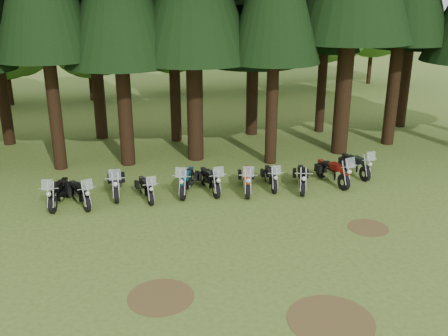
{
  "coord_description": "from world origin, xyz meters",
  "views": [
    {
      "loc": [
        -4.03,
        -13.54,
        7.7
      ],
      "look_at": [
        0.42,
        5.0,
        1.0
      ],
      "focal_mm": 40.0,
      "sensor_mm": 36.0,
      "label": 1
    }
  ],
  "objects_px": {
    "motorcycle_4": "(187,181)",
    "motorcycle_7": "(271,178)",
    "motorcycle_0": "(59,193)",
    "motorcycle_1": "(80,194)",
    "motorcycle_6": "(247,180)",
    "motorcycle_2": "(116,184)",
    "motorcycle_3": "(146,189)",
    "motorcycle_8": "(301,179)",
    "motorcycle_10": "(355,165)",
    "motorcycle_5": "(210,181)",
    "motorcycle_9": "(333,173)"
  },
  "relations": [
    {
      "from": "motorcycle_3",
      "to": "motorcycle_8",
      "type": "distance_m",
      "value": 6.37
    },
    {
      "from": "motorcycle_8",
      "to": "motorcycle_9",
      "type": "xyz_separation_m",
      "value": [
        1.51,
        0.26,
        0.05
      ]
    },
    {
      "from": "motorcycle_1",
      "to": "motorcycle_8",
      "type": "distance_m",
      "value": 8.88
    },
    {
      "from": "motorcycle_8",
      "to": "motorcycle_9",
      "type": "distance_m",
      "value": 1.54
    },
    {
      "from": "motorcycle_3",
      "to": "motorcycle_10",
      "type": "xyz_separation_m",
      "value": [
        9.28,
        0.55,
        0.05
      ]
    },
    {
      "from": "motorcycle_8",
      "to": "motorcycle_10",
      "type": "relative_size",
      "value": 0.94
    },
    {
      "from": "motorcycle_1",
      "to": "motorcycle_4",
      "type": "distance_m",
      "value": 4.21
    },
    {
      "from": "motorcycle_1",
      "to": "motorcycle_5",
      "type": "height_order",
      "value": "motorcycle_5"
    },
    {
      "from": "motorcycle_0",
      "to": "motorcycle_5",
      "type": "relative_size",
      "value": 1.01
    },
    {
      "from": "motorcycle_5",
      "to": "motorcycle_7",
      "type": "bearing_deg",
      "value": -9.8
    },
    {
      "from": "motorcycle_2",
      "to": "motorcycle_5",
      "type": "height_order",
      "value": "motorcycle_2"
    },
    {
      "from": "motorcycle_2",
      "to": "motorcycle_10",
      "type": "distance_m",
      "value": 10.4
    },
    {
      "from": "motorcycle_2",
      "to": "motorcycle_3",
      "type": "bearing_deg",
      "value": -28.2
    },
    {
      "from": "motorcycle_5",
      "to": "motorcycle_10",
      "type": "distance_m",
      "value": 6.68
    },
    {
      "from": "motorcycle_5",
      "to": "motorcycle_10",
      "type": "bearing_deg",
      "value": -3.82
    },
    {
      "from": "motorcycle_2",
      "to": "motorcycle_5",
      "type": "xyz_separation_m",
      "value": [
        3.73,
        -0.48,
        -0.03
      ]
    },
    {
      "from": "motorcycle_4",
      "to": "motorcycle_8",
      "type": "xyz_separation_m",
      "value": [
        4.67,
        -0.71,
        -0.03
      ]
    },
    {
      "from": "motorcycle_0",
      "to": "motorcycle_4",
      "type": "xyz_separation_m",
      "value": [
        4.98,
        0.05,
        0.01
      ]
    },
    {
      "from": "motorcycle_0",
      "to": "motorcycle_5",
      "type": "bearing_deg",
      "value": 12.66
    },
    {
      "from": "motorcycle_10",
      "to": "motorcycle_2",
      "type": "bearing_deg",
      "value": 172.43
    },
    {
      "from": "motorcycle_4",
      "to": "motorcycle_7",
      "type": "distance_m",
      "value": 3.5
    },
    {
      "from": "motorcycle_0",
      "to": "motorcycle_1",
      "type": "bearing_deg",
      "value": -3.83
    },
    {
      "from": "motorcycle_0",
      "to": "motorcycle_6",
      "type": "height_order",
      "value": "motorcycle_6"
    },
    {
      "from": "motorcycle_1",
      "to": "motorcycle_9",
      "type": "bearing_deg",
      "value": -20.8
    },
    {
      "from": "motorcycle_3",
      "to": "motorcycle_7",
      "type": "distance_m",
      "value": 5.18
    },
    {
      "from": "motorcycle_0",
      "to": "motorcycle_10",
      "type": "distance_m",
      "value": 12.58
    },
    {
      "from": "motorcycle_0",
      "to": "motorcycle_7",
      "type": "bearing_deg",
      "value": 11.97
    },
    {
      "from": "motorcycle_2",
      "to": "motorcycle_6",
      "type": "relative_size",
      "value": 1.03
    },
    {
      "from": "motorcycle_7",
      "to": "motorcycle_9",
      "type": "distance_m",
      "value": 2.7
    },
    {
      "from": "motorcycle_3",
      "to": "motorcycle_10",
      "type": "distance_m",
      "value": 9.3
    },
    {
      "from": "motorcycle_1",
      "to": "motorcycle_10",
      "type": "bearing_deg",
      "value": -17.21
    },
    {
      "from": "motorcycle_2",
      "to": "motorcycle_6",
      "type": "xyz_separation_m",
      "value": [
        5.2,
        -0.81,
        -0.01
      ]
    },
    {
      "from": "motorcycle_3",
      "to": "motorcycle_9",
      "type": "height_order",
      "value": "motorcycle_9"
    },
    {
      "from": "motorcycle_0",
      "to": "motorcycle_5",
      "type": "xyz_separation_m",
      "value": [
        5.91,
        -0.05,
        -0.01
      ]
    },
    {
      "from": "motorcycle_8",
      "to": "motorcycle_10",
      "type": "bearing_deg",
      "value": 36.55
    },
    {
      "from": "motorcycle_9",
      "to": "motorcycle_6",
      "type": "bearing_deg",
      "value": 169.74
    },
    {
      "from": "motorcycle_7",
      "to": "motorcycle_10",
      "type": "distance_m",
      "value": 4.14
    },
    {
      "from": "motorcycle_0",
      "to": "motorcycle_9",
      "type": "height_order",
      "value": "motorcycle_9"
    },
    {
      "from": "motorcycle_1",
      "to": "motorcycle_7",
      "type": "bearing_deg",
      "value": -19.46
    },
    {
      "from": "motorcycle_2",
      "to": "motorcycle_6",
      "type": "bearing_deg",
      "value": -6.66
    },
    {
      "from": "motorcycle_5",
      "to": "motorcycle_3",
      "type": "bearing_deg",
      "value": 176.75
    },
    {
      "from": "motorcycle_1",
      "to": "motorcycle_6",
      "type": "relative_size",
      "value": 0.92
    },
    {
      "from": "motorcycle_4",
      "to": "motorcycle_7",
      "type": "height_order",
      "value": "motorcycle_4"
    },
    {
      "from": "motorcycle_7",
      "to": "motorcycle_10",
      "type": "xyz_separation_m",
      "value": [
        4.11,
        0.5,
        0.05
      ]
    },
    {
      "from": "motorcycle_4",
      "to": "motorcycle_7",
      "type": "bearing_deg",
      "value": 16.9
    },
    {
      "from": "motorcycle_6",
      "to": "motorcycle_7",
      "type": "height_order",
      "value": "motorcycle_6"
    },
    {
      "from": "motorcycle_4",
      "to": "motorcycle_5",
      "type": "height_order",
      "value": "motorcycle_4"
    },
    {
      "from": "motorcycle_1",
      "to": "motorcycle_3",
      "type": "height_order",
      "value": "motorcycle_1"
    },
    {
      "from": "motorcycle_0",
      "to": "motorcycle_1",
      "type": "relative_size",
      "value": 1.07
    },
    {
      "from": "motorcycle_4",
      "to": "motorcycle_7",
      "type": "relative_size",
      "value": 1.11
    }
  ]
}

